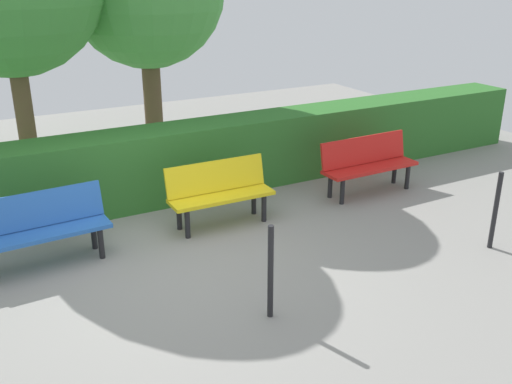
# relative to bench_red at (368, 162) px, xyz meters

# --- Properties ---
(ground_plane) EXTENTS (16.94, 16.94, 0.00)m
(ground_plane) POSITION_rel_bench_red_xyz_m (3.54, 0.81, -0.48)
(ground_plane) COLOR gray
(bench_red) EXTENTS (1.59, 0.49, 0.86)m
(bench_red) POSITION_rel_bench_red_xyz_m (0.00, 0.00, 0.00)
(bench_red) COLOR red
(bench_red) RESTS_ON ground_plane
(bench_yellow) EXTENTS (1.43, 0.48, 0.86)m
(bench_yellow) POSITION_rel_bench_red_xyz_m (2.52, -0.01, -0.00)
(bench_yellow) COLOR yellow
(bench_yellow) RESTS_ON ground_plane
(bench_blue) EXTENTS (1.58, 0.54, 0.86)m
(bench_blue) POSITION_rel_bench_red_xyz_m (4.85, 0.04, -0.00)
(bench_blue) COLOR blue
(bench_blue) RESTS_ON ground_plane
(hedge_row) EXTENTS (12.94, 0.78, 1.09)m
(hedge_row) POSITION_rel_bench_red_xyz_m (2.45, -1.22, 0.06)
(hedge_row) COLOR #2D6B28
(hedge_row) RESTS_ON ground_plane
(railing_post_near) EXTENTS (0.06, 0.06, 1.00)m
(railing_post_near) POSITION_rel_bench_red_xyz_m (-0.13, 2.29, 0.02)
(railing_post_near) COLOR black
(railing_post_near) RESTS_ON ground_plane
(railing_post_mid) EXTENTS (0.06, 0.06, 1.00)m
(railing_post_mid) POSITION_rel_bench_red_xyz_m (3.05, 2.29, 0.02)
(railing_post_mid) COLOR black
(railing_post_mid) RESTS_ON ground_plane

